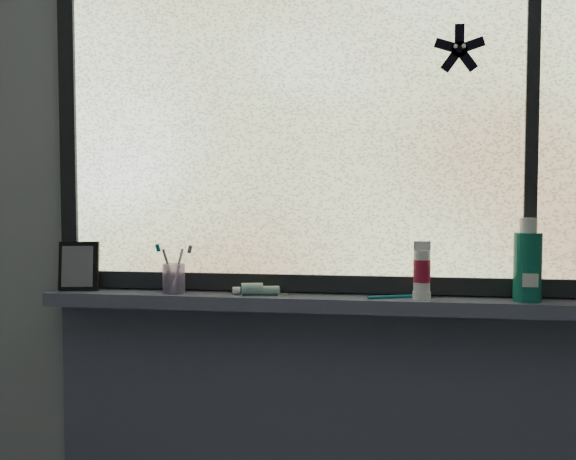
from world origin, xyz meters
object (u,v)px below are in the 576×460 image
(toothbrush_cup, at_px, (174,278))
(vanity_mirror, at_px, (79,266))
(cream_tube, at_px, (422,268))
(mouthwash_bottle, at_px, (528,260))

(toothbrush_cup, bearing_deg, vanity_mirror, 178.00)
(vanity_mirror, distance_m, cream_tube, 1.03)
(toothbrush_cup, relative_size, cream_tube, 0.75)
(mouthwash_bottle, bearing_deg, toothbrush_cup, 179.92)
(vanity_mirror, height_order, mouthwash_bottle, mouthwash_bottle)
(toothbrush_cup, distance_m, cream_tube, 0.72)
(mouthwash_bottle, bearing_deg, vanity_mirror, 179.48)
(vanity_mirror, bearing_deg, cream_tube, -11.28)
(vanity_mirror, bearing_deg, toothbrush_cup, -12.58)
(toothbrush_cup, xyz_separation_m, mouthwash_bottle, (1.01, -0.00, 0.07))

